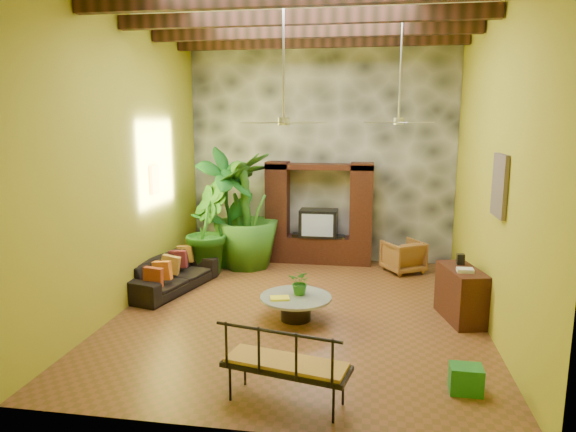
% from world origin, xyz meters
% --- Properties ---
extents(ground, '(7.00, 7.00, 0.00)m').
position_xyz_m(ground, '(0.00, 0.00, 0.00)').
color(ground, brown).
rests_on(ground, ground).
extents(ceiling, '(6.00, 7.00, 0.02)m').
position_xyz_m(ceiling, '(0.00, 0.00, 5.00)').
color(ceiling, silver).
rests_on(ceiling, back_wall).
extents(back_wall, '(6.00, 0.02, 5.00)m').
position_xyz_m(back_wall, '(0.00, 3.50, 2.50)').
color(back_wall, gold).
rests_on(back_wall, ground).
extents(left_wall, '(0.02, 7.00, 5.00)m').
position_xyz_m(left_wall, '(-3.00, 0.00, 2.50)').
color(left_wall, gold).
rests_on(left_wall, ground).
extents(right_wall, '(0.02, 7.00, 5.00)m').
position_xyz_m(right_wall, '(3.00, 0.00, 2.50)').
color(right_wall, gold).
rests_on(right_wall, ground).
extents(stone_accent_wall, '(5.98, 0.10, 4.98)m').
position_xyz_m(stone_accent_wall, '(0.00, 3.44, 2.50)').
color(stone_accent_wall, '#383C40').
rests_on(stone_accent_wall, ground).
extents(ceiling_beams, '(5.95, 5.36, 0.22)m').
position_xyz_m(ceiling_beams, '(0.00, 0.00, 4.78)').
color(ceiling_beams, '#3D1F13').
rests_on(ceiling_beams, ceiling).
extents(entertainment_center, '(2.40, 0.55, 2.30)m').
position_xyz_m(entertainment_center, '(0.00, 3.14, 0.97)').
color(entertainment_center, black).
rests_on(entertainment_center, ground).
extents(ceiling_fan_front, '(1.28, 1.28, 1.86)m').
position_xyz_m(ceiling_fan_front, '(-0.20, -0.40, 3.40)').
color(ceiling_fan_front, '#B9B9BE').
rests_on(ceiling_fan_front, ceiling).
extents(ceiling_fan_back, '(1.28, 1.28, 1.86)m').
position_xyz_m(ceiling_fan_back, '(1.60, 1.20, 3.40)').
color(ceiling_fan_back, '#B9B9BE').
rests_on(ceiling_fan_back, ceiling).
extents(wall_art_mask, '(0.06, 0.32, 0.55)m').
position_xyz_m(wall_art_mask, '(-2.96, 1.00, 2.10)').
color(wall_art_mask, gold).
rests_on(wall_art_mask, left_wall).
extents(wall_art_painting, '(0.06, 0.70, 0.90)m').
position_xyz_m(wall_art_painting, '(2.96, -0.60, 2.30)').
color(wall_art_painting, navy).
rests_on(wall_art_painting, right_wall).
extents(sofa, '(1.33, 2.27, 0.62)m').
position_xyz_m(sofa, '(-2.59, 0.73, 0.31)').
color(sofa, black).
rests_on(sofa, ground).
extents(wicker_armchair, '(1.02, 1.03, 0.69)m').
position_xyz_m(wicker_armchair, '(1.87, 2.66, 0.34)').
color(wicker_armchair, '#9B6638').
rests_on(wicker_armchair, ground).
extents(tall_plant_a, '(1.60, 1.68, 2.65)m').
position_xyz_m(tall_plant_a, '(-1.93, 2.42, 1.33)').
color(tall_plant_a, '#1B691E').
rests_on(tall_plant_a, ground).
extents(tall_plant_b, '(1.14, 1.27, 1.93)m').
position_xyz_m(tall_plant_b, '(-2.27, 1.92, 0.96)').
color(tall_plant_b, '#1D5516').
rests_on(tall_plant_b, ground).
extents(tall_plant_c, '(1.75, 1.75, 2.55)m').
position_xyz_m(tall_plant_c, '(-1.54, 2.52, 1.27)').
color(tall_plant_c, '#2D671B').
rests_on(tall_plant_c, ground).
extents(coffee_table, '(1.17, 1.17, 0.40)m').
position_xyz_m(coffee_table, '(-0.01, -0.38, 0.26)').
color(coffee_table, black).
rests_on(coffee_table, ground).
extents(centerpiece_plant, '(0.44, 0.40, 0.42)m').
position_xyz_m(centerpiece_plant, '(0.06, -0.28, 0.61)').
color(centerpiece_plant, '#266A1C').
rests_on(centerpiece_plant, coffee_table).
extents(yellow_tray, '(0.35, 0.29, 0.03)m').
position_xyz_m(yellow_tray, '(-0.24, -0.56, 0.42)').
color(yellow_tray, yellow).
rests_on(yellow_tray, coffee_table).
extents(iron_bench, '(1.54, 0.83, 0.57)m').
position_xyz_m(iron_bench, '(0.25, -2.96, 0.54)').
color(iron_bench, black).
rests_on(iron_bench, ground).
extents(side_console, '(0.73, 1.17, 0.87)m').
position_xyz_m(side_console, '(2.65, 0.06, 0.43)').
color(side_console, '#3E2413').
rests_on(side_console, ground).
extents(green_bin, '(0.39, 0.29, 0.33)m').
position_xyz_m(green_bin, '(2.34, -2.31, 0.17)').
color(green_bin, '#1D6F38').
rests_on(green_bin, ground).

